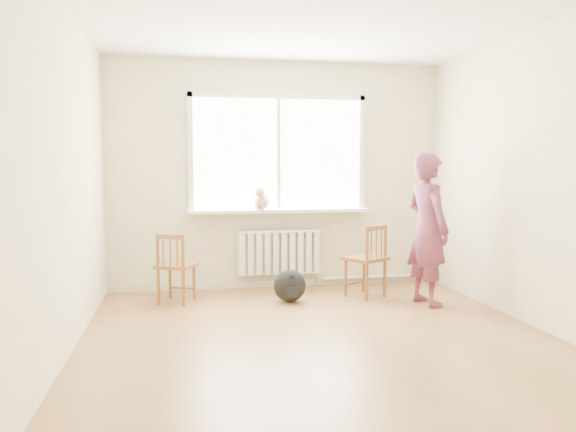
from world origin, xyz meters
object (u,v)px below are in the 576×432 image
chair_left (175,268)px  person (428,229)px  chair_right (369,261)px  cat (261,200)px  backpack (290,286)px

chair_left → person: bearing=-167.5°
chair_right → cat: (-1.13, 0.56, 0.66)m
person → cat: bearing=47.2°
chair_right → backpack: bearing=-27.1°
chair_left → backpack: (1.21, -0.16, -0.21)m
chair_right → person: size_ratio=0.51×
chair_left → cat: size_ratio=1.75×
backpack → cat: bearing=110.2°
chair_left → chair_right: (2.12, -0.11, 0.03)m
chair_left → cat: 1.29m
cat → chair_right: bearing=-14.2°
chair_left → cat: (0.99, 0.45, 0.69)m
cat → chair_left: bearing=-143.0°
chair_left → backpack: chair_left is taller
chair_left → chair_right: 2.12m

